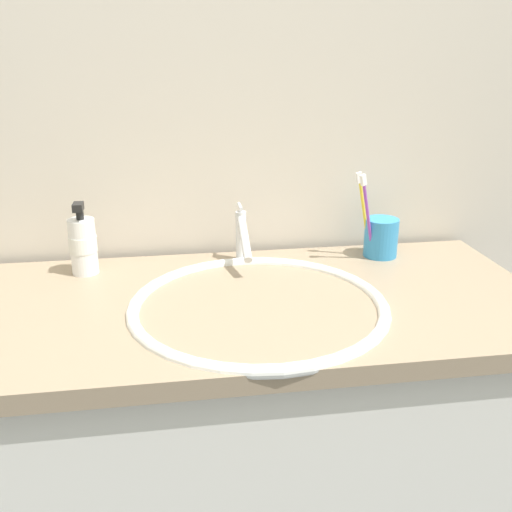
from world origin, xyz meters
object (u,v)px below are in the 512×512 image
(faucet, at_px, (242,236))
(toothbrush_cup, at_px, (381,237))
(toothbrush_yellow, at_px, (364,208))
(soap_dispenser, at_px, (83,245))
(toothbrush_purple, at_px, (367,212))

(faucet, height_order, toothbrush_cup, faucet)
(toothbrush_cup, relative_size, toothbrush_yellow, 0.46)
(soap_dispenser, bearing_deg, toothbrush_purple, -1.76)
(faucet, bearing_deg, toothbrush_cup, 0.23)
(toothbrush_purple, bearing_deg, toothbrush_yellow, 85.77)
(toothbrush_yellow, bearing_deg, toothbrush_cup, -5.96)
(toothbrush_yellow, height_order, soap_dispenser, toothbrush_yellow)
(toothbrush_cup, bearing_deg, faucet, -179.77)
(faucet, distance_m, toothbrush_yellow, 0.28)
(toothbrush_purple, distance_m, toothbrush_yellow, 0.03)
(faucet, relative_size, toothbrush_yellow, 0.84)
(soap_dispenser, bearing_deg, toothbrush_yellow, 1.20)
(faucet, height_order, toothbrush_purple, toothbrush_purple)
(faucet, distance_m, toothbrush_purple, 0.28)
(faucet, relative_size, toothbrush_cup, 1.82)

